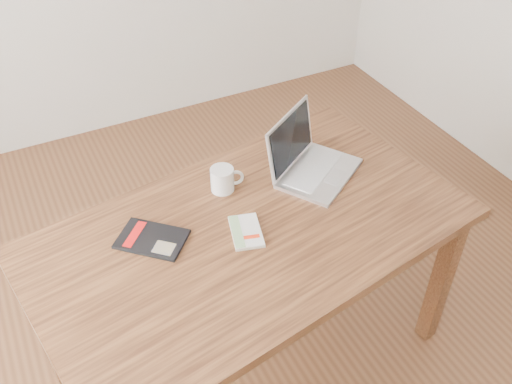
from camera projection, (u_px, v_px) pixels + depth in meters
name	position (u px, v px, depth m)	size (l,w,h in m)	color
room	(192.00, 81.00, 1.54)	(4.04, 4.04, 2.70)	#52311C
desk	(251.00, 246.00, 2.03)	(1.63, 1.10, 0.75)	#4E2C17
white_guidebook	(246.00, 232.00, 1.95)	(0.14, 0.19, 0.01)	silver
black_guidebook	(152.00, 239.00, 1.92)	(0.27, 0.26, 0.01)	black
laptop	(309.00, 161.00, 2.19)	(0.42, 0.40, 0.23)	silver
coffee_mug	(223.00, 179.00, 2.10)	(0.12, 0.09, 0.09)	white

